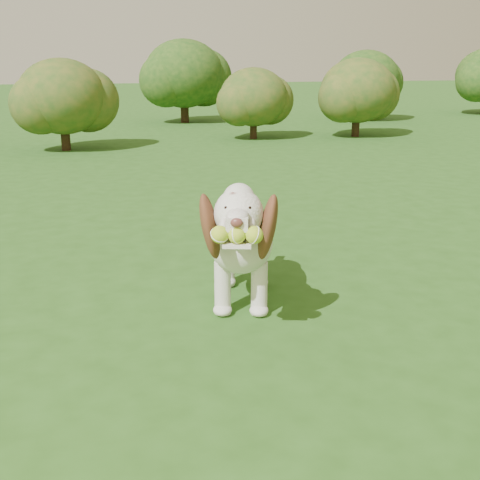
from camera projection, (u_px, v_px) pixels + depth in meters
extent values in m
plane|color=#264F16|center=(337.00, 331.00, 3.37)|extent=(80.00, 80.00, 0.00)
ellipsoid|color=silver|center=(242.00, 236.00, 3.72)|extent=(0.56, 0.79, 0.38)
ellipsoid|color=silver|center=(241.00, 242.00, 3.45)|extent=(0.46, 0.46, 0.37)
ellipsoid|color=silver|center=(244.00, 227.00, 3.96)|extent=(0.42, 0.42, 0.34)
cylinder|color=silver|center=(240.00, 232.00, 3.28)|extent=(0.27, 0.34, 0.29)
sphere|color=silver|center=(239.00, 213.00, 3.11)|extent=(0.33, 0.33, 0.26)
sphere|color=silver|center=(239.00, 199.00, 3.11)|extent=(0.21, 0.21, 0.17)
cube|color=silver|center=(237.00, 222.00, 2.97)|extent=(0.15, 0.18, 0.07)
ellipsoid|color=#592D28|center=(237.00, 223.00, 2.89)|extent=(0.07, 0.06, 0.05)
cube|color=silver|center=(237.00, 243.00, 2.98)|extent=(0.18, 0.20, 0.02)
ellipsoid|color=brown|center=(210.00, 227.00, 3.15)|extent=(0.21, 0.24, 0.40)
ellipsoid|color=brown|center=(268.00, 227.00, 3.14)|extent=(0.18, 0.27, 0.40)
cylinder|color=silver|center=(245.00, 215.00, 4.09)|extent=(0.12, 0.19, 0.14)
cylinder|color=silver|center=(223.00, 288.00, 3.56)|extent=(0.12, 0.12, 0.33)
cylinder|color=silver|center=(259.00, 288.00, 3.55)|extent=(0.12, 0.12, 0.33)
cylinder|color=silver|center=(227.00, 262.00, 4.01)|extent=(0.12, 0.12, 0.33)
cylinder|color=silver|center=(260.00, 262.00, 4.00)|extent=(0.12, 0.12, 0.33)
sphere|color=gold|center=(220.00, 235.00, 2.93)|extent=(0.11, 0.11, 0.09)
sphere|color=gold|center=(237.00, 235.00, 2.93)|extent=(0.11, 0.11, 0.09)
sphere|color=gold|center=(254.00, 235.00, 2.92)|extent=(0.11, 0.11, 0.09)
cylinder|color=#382314|center=(364.00, 109.00, 15.21)|extent=(0.17, 0.17, 0.56)
ellipsoid|color=#174013|center=(366.00, 79.00, 15.00)|extent=(1.67, 1.67, 1.42)
cylinder|color=#382314|center=(65.00, 136.00, 10.11)|extent=(0.15, 0.15, 0.48)
ellipsoid|color=#174013|center=(62.00, 97.00, 9.92)|extent=(1.45, 1.45, 1.24)
cylinder|color=#382314|center=(253.00, 128.00, 11.63)|extent=(0.13, 0.13, 0.43)
ellipsoid|color=#174013|center=(254.00, 97.00, 11.47)|extent=(1.30, 1.30, 1.10)
cylinder|color=#382314|center=(185.00, 109.00, 14.71)|extent=(0.20, 0.20, 0.63)
ellipsoid|color=#174013|center=(184.00, 74.00, 14.47)|extent=(1.90, 1.90, 1.62)
cylinder|color=#382314|center=(356.00, 124.00, 11.97)|extent=(0.15, 0.15, 0.49)
ellipsoid|color=#174013|center=(358.00, 91.00, 11.78)|extent=(1.47, 1.47, 1.25)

